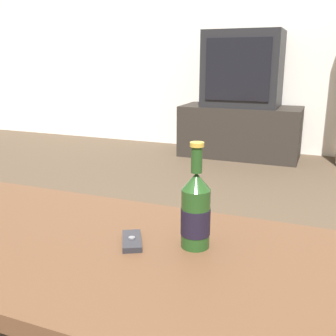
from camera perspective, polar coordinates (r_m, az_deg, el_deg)
The scene contains 6 objects.
back_wall at distance 3.84m, azimuth 15.21°, elevation 21.76°, with size 8.00×0.05×2.60m.
coffee_table at distance 1.03m, azimuth -11.00°, elevation -13.40°, with size 1.32×0.61×0.41m.
tv_stand at distance 3.59m, azimuth 10.40°, elevation 5.24°, with size 1.04×0.47×0.45m.
television at distance 3.53m, azimuth 10.82°, elevation 13.92°, with size 0.64×0.45×0.64m.
beer_bottle at distance 0.93m, azimuth 4.04°, elevation -6.24°, with size 0.07×0.07×0.26m.
cell_phone at distance 0.98m, azimuth -5.26°, elevation -10.48°, with size 0.09×0.11×0.02m.
Camera 1 is at (0.51, -0.75, 0.84)m, focal length 42.00 mm.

